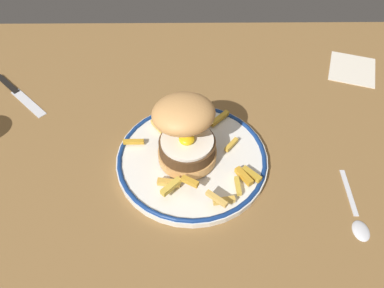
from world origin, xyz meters
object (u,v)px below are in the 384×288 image
burger (185,129)px  dinner_plate (192,158)px  napkin (352,69)px  knife (16,91)px  spoon (359,221)px

burger → dinner_plate: bearing=-35.5°
dinner_plate → napkin: bearing=35.7°
knife → napkin: (72.94, 7.07, -0.06)cm
knife → spoon: spoon is taller
napkin → spoon: bearing=-105.3°
burger → napkin: (37.21, 25.18, -7.16)cm
dinner_plate → spoon: (25.63, -12.29, -0.48)cm
napkin → burger: bearing=-145.9°
spoon → napkin: size_ratio=1.22×
dinner_plate → spoon: 28.43cm
dinner_plate → napkin: (36.12, 25.96, -0.64)cm
knife → spoon: bearing=-26.5°
knife → spoon: size_ratio=1.05×
spoon → knife: bearing=153.5°
knife → napkin: bearing=5.5°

